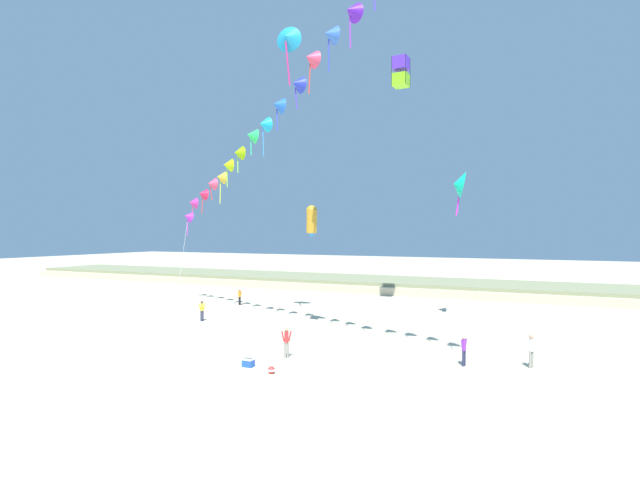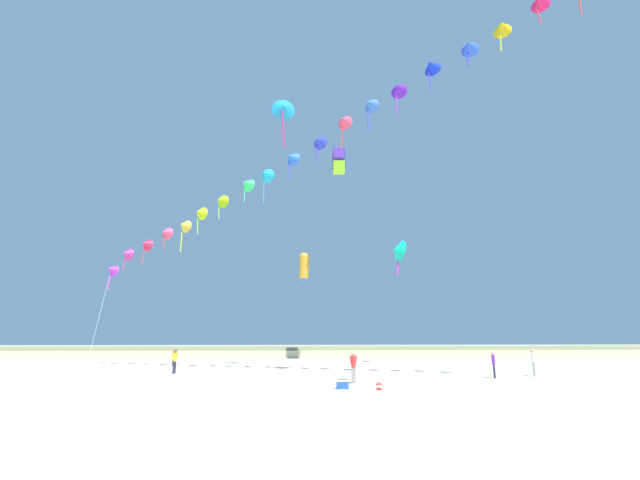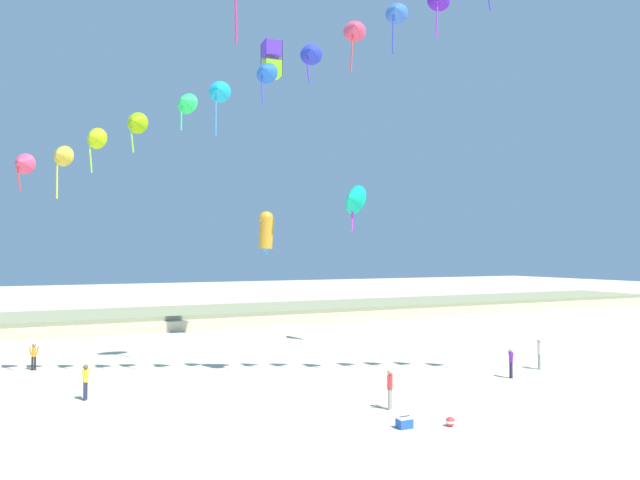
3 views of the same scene
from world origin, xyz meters
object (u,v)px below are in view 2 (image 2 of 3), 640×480
person_near_left (174,355)px  large_kite_high_solo (284,108)px  person_far_left (353,365)px  person_far_right (494,363)px  large_kite_mid_trail (397,250)px  beach_ball (379,386)px  large_kite_outer_drift (304,266)px  person_mid_center (175,360)px  beach_cooler (343,384)px  person_near_right (533,360)px  large_kite_low_lead (339,161)px

person_near_left → large_kite_high_solo: 23.73m
person_far_left → large_kite_high_solo: bearing=118.4°
person_near_left → person_far_right: 26.64m
large_kite_mid_trail → large_kite_high_solo: large_kite_high_solo is taller
large_kite_mid_trail → large_kite_high_solo: bearing=-146.3°
large_kite_high_solo → beach_ball: 24.36m
large_kite_high_solo → large_kite_outer_drift: bearing=7.7°
beach_ball → person_far_right: bearing=33.2°
large_kite_high_solo → large_kite_outer_drift: large_kite_high_solo is taller
person_mid_center → large_kite_outer_drift: 11.47m
person_far_right → beach_cooler: 11.25m
person_mid_center → beach_ball: person_mid_center is taller
beach_cooler → person_far_left: bearing=69.6°
person_near_left → person_far_right: bearing=-29.9°
large_kite_high_solo → large_kite_outer_drift: 13.50m
large_kite_high_solo → beach_cooler: size_ratio=7.68×
person_near_right → large_kite_high_solo: size_ratio=0.39×
large_kite_mid_trail → large_kite_outer_drift: (-9.19, -7.10, -2.82)m
large_kite_mid_trail → large_kite_low_lead: bearing=154.9°
person_mid_center → person_far_right: 21.35m
person_far_left → person_far_right: (9.19, 2.47, -0.06)m
person_far_right → beach_ball: bearing=-146.8°
person_near_left → beach_cooler: (12.99, -18.21, -0.68)m
person_far_left → beach_cooler: 2.71m
person_far_left → beach_cooler: bearing=-110.4°
beach_cooler → beach_ball: (1.72, -0.56, -0.03)m
person_far_right → large_kite_outer_drift: bearing=153.4°
person_mid_center → beach_ball: size_ratio=4.46×
large_kite_low_lead → beach_ball: large_kite_low_lead is taller
person_far_left → person_far_right: 9.52m
beach_ball → large_kite_high_solo: bearing=115.1°
person_near_left → person_near_right: 28.98m
beach_cooler → beach_ball: bearing=-18.1°
large_kite_high_solo → beach_cooler: 23.77m
person_mid_center → person_far_left: (11.62, -7.26, 0.05)m
person_near_right → large_kite_high_solo: bearing=164.8°
person_mid_center → large_kite_high_solo: (7.24, 0.84, 20.30)m
person_near_right → large_kite_mid_trail: 16.37m
person_near_right → beach_cooler: 14.60m
person_far_right → beach_cooler: (-10.10, -4.91, -0.72)m
person_far_right → large_kite_high_solo: 25.06m
person_near_left → person_far_left: 21.02m
large_kite_mid_trail → beach_ball: large_kite_mid_trail is taller
person_near_left → beach_cooler: 22.37m
beach_cooler → person_near_right: bearing=24.3°
person_mid_center → large_kite_outer_drift: bearing=6.9°
person_mid_center → person_far_right: bearing=-13.0°
large_kite_mid_trail → large_kite_high_solo: (-11.03, -7.35, 10.56)m
person_near_left → person_near_right: (26.28, -12.22, 0.12)m
large_kite_mid_trail → large_kite_high_solo: size_ratio=0.80×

